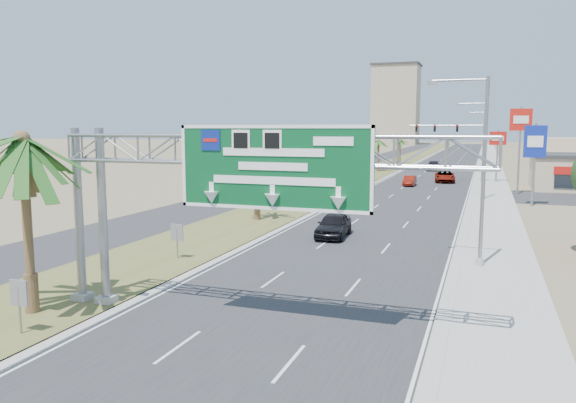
% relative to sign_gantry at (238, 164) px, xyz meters
% --- Properties ---
extents(road, '(12.00, 300.00, 0.02)m').
position_rel_sign_gantry_xyz_m(road, '(1.06, 100.07, -6.05)').
color(road, '#28282B').
rests_on(road, ground).
extents(sidewalk_right, '(4.00, 300.00, 0.10)m').
position_rel_sign_gantry_xyz_m(sidewalk_right, '(9.56, 100.07, -6.01)').
color(sidewalk_right, '#9E9B93').
rests_on(sidewalk_right, ground).
extents(median_grass, '(7.00, 300.00, 0.12)m').
position_rel_sign_gantry_xyz_m(median_grass, '(-8.94, 100.07, -6.00)').
color(median_grass, '#525B28').
rests_on(median_grass, ground).
extents(opposing_road, '(8.00, 300.00, 0.02)m').
position_rel_sign_gantry_xyz_m(opposing_road, '(-15.94, 100.07, -6.05)').
color(opposing_road, '#28282B').
rests_on(opposing_road, ground).
extents(sign_gantry, '(16.75, 1.24, 7.50)m').
position_rel_sign_gantry_xyz_m(sign_gantry, '(0.00, 0.00, 0.00)').
color(sign_gantry, gray).
rests_on(sign_gantry, ground).
extents(palm_near, '(5.70, 5.70, 8.35)m').
position_rel_sign_gantry_xyz_m(palm_near, '(-8.14, -1.93, 0.87)').
color(palm_near, brown).
rests_on(palm_near, ground).
extents(palm_row_b, '(3.99, 3.99, 5.95)m').
position_rel_sign_gantry_xyz_m(palm_row_b, '(-8.44, 22.07, -1.16)').
color(palm_row_b, brown).
rests_on(palm_row_b, ground).
extents(palm_row_c, '(3.99, 3.99, 6.75)m').
position_rel_sign_gantry_xyz_m(palm_row_c, '(-8.44, 38.07, -0.39)').
color(palm_row_c, brown).
rests_on(palm_row_c, ground).
extents(palm_row_d, '(3.99, 3.99, 5.45)m').
position_rel_sign_gantry_xyz_m(palm_row_d, '(-8.44, 56.07, -1.64)').
color(palm_row_d, brown).
rests_on(palm_row_d, ground).
extents(palm_row_e, '(3.99, 3.99, 6.15)m').
position_rel_sign_gantry_xyz_m(palm_row_e, '(-8.44, 75.07, -0.97)').
color(palm_row_e, brown).
rests_on(palm_row_e, ground).
extents(palm_row_f, '(3.99, 3.99, 5.75)m').
position_rel_sign_gantry_xyz_m(palm_row_f, '(-8.44, 100.07, -1.35)').
color(palm_row_f, brown).
rests_on(palm_row_f, ground).
extents(streetlight_near, '(3.27, 0.44, 10.00)m').
position_rel_sign_gantry_xyz_m(streetlight_near, '(8.36, 12.07, -1.36)').
color(streetlight_near, gray).
rests_on(streetlight_near, ground).
extents(streetlight_mid, '(3.27, 0.44, 10.00)m').
position_rel_sign_gantry_xyz_m(streetlight_mid, '(8.36, 42.07, -1.36)').
color(streetlight_mid, gray).
rests_on(streetlight_mid, ground).
extents(streetlight_far, '(3.27, 0.44, 10.00)m').
position_rel_sign_gantry_xyz_m(streetlight_far, '(8.36, 78.07, -1.36)').
color(streetlight_far, gray).
rests_on(streetlight_far, ground).
extents(signal_mast, '(10.28, 0.71, 8.00)m').
position_rel_sign_gantry_xyz_m(signal_mast, '(6.23, 62.05, -1.21)').
color(signal_mast, gray).
rests_on(signal_mast, ground).
extents(median_signback_a, '(0.75, 0.08, 2.08)m').
position_rel_sign_gantry_xyz_m(median_signback_a, '(-6.74, -3.93, -4.61)').
color(median_signback_a, gray).
rests_on(median_signback_a, ground).
extents(median_signback_b, '(0.75, 0.08, 2.08)m').
position_rel_sign_gantry_xyz_m(median_signback_b, '(-7.44, 8.07, -4.61)').
color(median_signback_b, gray).
rests_on(median_signback_b, ground).
extents(tower_distant, '(20.00, 16.00, 35.00)m').
position_rel_sign_gantry_xyz_m(tower_distant, '(-30.94, 240.07, 11.44)').
color(tower_distant, tan).
rests_on(tower_distant, ground).
extents(building_distant_left, '(24.00, 14.00, 6.00)m').
position_rel_sign_gantry_xyz_m(building_distant_left, '(-43.94, 150.07, -3.06)').
color(building_distant_left, tan).
rests_on(building_distant_left, ground).
extents(car_left_lane, '(2.18, 4.88, 1.63)m').
position_rel_sign_gantry_xyz_m(car_left_lane, '(-0.94, 17.57, -5.24)').
color(car_left_lane, black).
rests_on(car_left_lane, ground).
extents(car_mid_lane, '(1.40, 3.92, 1.29)m').
position_rel_sign_gantry_xyz_m(car_mid_lane, '(-0.44, 53.63, -5.41)').
color(car_mid_lane, '#691209').
rests_on(car_mid_lane, ground).
extents(car_right_lane, '(3.07, 5.78, 1.55)m').
position_rel_sign_gantry_xyz_m(car_right_lane, '(3.47, 60.11, -5.28)').
color(car_right_lane, gray).
rests_on(car_right_lane, ground).
extents(car_far, '(2.22, 5.38, 1.56)m').
position_rel_sign_gantry_xyz_m(car_far, '(0.07, 81.26, -5.28)').
color(car_far, black).
rests_on(car_far, ground).
extents(pole_sign_red_near, '(2.36, 1.11, 9.68)m').
position_rel_sign_gantry_xyz_m(pole_sign_red_near, '(12.09, 48.26, 1.61)').
color(pole_sign_red_near, gray).
rests_on(pole_sign_red_near, ground).
extents(pole_sign_blue, '(2.02, 0.63, 7.82)m').
position_rel_sign_gantry_xyz_m(pole_sign_blue, '(12.93, 38.56, -0.26)').
color(pole_sign_blue, gray).
rests_on(pole_sign_blue, ground).
extents(pole_sign_red_far, '(2.19, 0.96, 7.08)m').
position_rel_sign_gantry_xyz_m(pole_sign_red_far, '(10.06, 62.39, -0.53)').
color(pole_sign_red_far, gray).
rests_on(pole_sign_red_far, ground).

